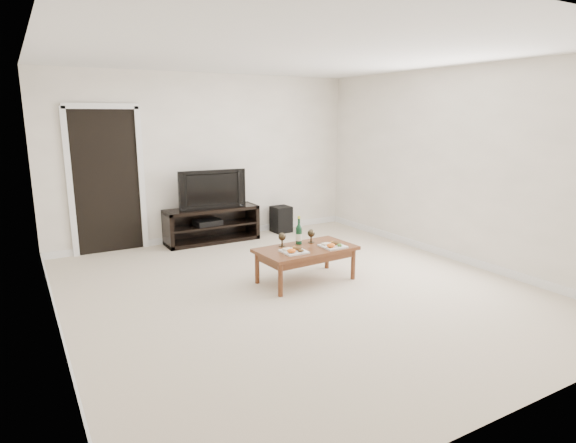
# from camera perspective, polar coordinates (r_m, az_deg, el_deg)

# --- Properties ---
(floor) EXTENTS (5.50, 5.50, 0.00)m
(floor) POSITION_cam_1_polar(r_m,az_deg,el_deg) (5.62, 1.07, -8.02)
(floor) COLOR beige
(floor) RESTS_ON ground
(back_wall) EXTENTS (5.00, 0.04, 2.60)m
(back_wall) POSITION_cam_1_polar(r_m,az_deg,el_deg) (7.79, -9.53, 7.43)
(back_wall) COLOR white
(back_wall) RESTS_ON ground
(ceiling) EXTENTS (5.00, 5.50, 0.04)m
(ceiling) POSITION_cam_1_polar(r_m,az_deg,el_deg) (5.30, 1.20, 19.55)
(ceiling) COLOR white
(ceiling) RESTS_ON back_wall
(doorway) EXTENTS (0.90, 0.02, 2.05)m
(doorway) POSITION_cam_1_polar(r_m,az_deg,el_deg) (7.39, -20.70, 4.37)
(doorway) COLOR black
(doorway) RESTS_ON ground
(media_console) EXTENTS (1.47, 0.45, 0.55)m
(media_console) POSITION_cam_1_polar(r_m,az_deg,el_deg) (7.67, -9.01, -0.39)
(media_console) COLOR black
(media_console) RESTS_ON ground
(television) EXTENTS (1.05, 0.23, 0.60)m
(television) POSITION_cam_1_polar(r_m,az_deg,el_deg) (7.57, -9.16, 3.87)
(television) COLOR black
(television) RESTS_ON media_console
(av_receiver) EXTENTS (0.42, 0.33, 0.08)m
(av_receiver) POSITION_cam_1_polar(r_m,az_deg,el_deg) (7.63, -9.52, -0.10)
(av_receiver) COLOR black
(av_receiver) RESTS_ON media_console
(subwoofer) EXTENTS (0.31, 0.31, 0.44)m
(subwoofer) POSITION_cam_1_polar(r_m,az_deg,el_deg) (8.24, -0.82, 0.28)
(subwoofer) COLOR black
(subwoofer) RESTS_ON ground
(coffee_table) EXTENTS (1.21, 0.70, 0.42)m
(coffee_table) POSITION_cam_1_polar(r_m,az_deg,el_deg) (5.82, 2.11, -5.11)
(coffee_table) COLOR brown
(coffee_table) RESTS_ON ground
(plate_left) EXTENTS (0.27, 0.27, 0.07)m
(plate_left) POSITION_cam_1_polar(r_m,az_deg,el_deg) (5.55, 0.71, -3.33)
(plate_left) COLOR white
(plate_left) RESTS_ON coffee_table
(plate_right) EXTENTS (0.27, 0.27, 0.07)m
(plate_right) POSITION_cam_1_polar(r_m,az_deg,el_deg) (5.80, 5.33, -2.69)
(plate_right) COLOR white
(plate_right) RESTS_ON coffee_table
(wine_bottle) EXTENTS (0.07, 0.07, 0.35)m
(wine_bottle) POSITION_cam_1_polar(r_m,az_deg,el_deg) (5.87, 1.30, -1.03)
(wine_bottle) COLOR #0F371E
(wine_bottle) RESTS_ON coffee_table
(goblet_left) EXTENTS (0.09, 0.09, 0.17)m
(goblet_left) POSITION_cam_1_polar(r_m,az_deg,el_deg) (5.79, -0.70, -2.15)
(goblet_left) COLOR #32291B
(goblet_left) RESTS_ON coffee_table
(goblet_right) EXTENTS (0.09, 0.09, 0.17)m
(goblet_right) POSITION_cam_1_polar(r_m,az_deg,el_deg) (5.96, 2.76, -1.73)
(goblet_right) COLOR #32291B
(goblet_right) RESTS_ON coffee_table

